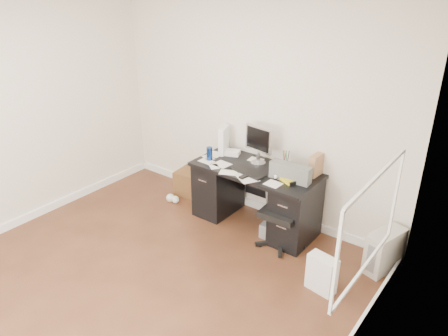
% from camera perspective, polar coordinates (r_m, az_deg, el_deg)
% --- Properties ---
extents(ground, '(4.00, 4.00, 0.00)m').
position_cam_1_polar(ground, '(4.58, -11.26, -14.71)').
color(ground, '#412215').
rests_on(ground, ground).
extents(room_shell, '(4.02, 4.02, 2.71)m').
position_cam_1_polar(room_shell, '(3.76, -12.68, 5.25)').
color(room_shell, silver).
rests_on(room_shell, ground).
extents(desk, '(1.50, 0.70, 0.75)m').
position_cam_1_polar(desk, '(5.23, 4.09, -3.55)').
color(desk, black).
rests_on(desk, ground).
extents(loose_papers, '(1.10, 0.60, 0.00)m').
position_cam_1_polar(loose_papers, '(5.13, 2.02, 0.32)').
color(loose_papers, silver).
rests_on(loose_papers, desk).
extents(lcd_monitor, '(0.40, 0.26, 0.47)m').
position_cam_1_polar(lcd_monitor, '(5.11, 4.55, 3.02)').
color(lcd_monitor, '#B5B4B9').
rests_on(lcd_monitor, desk).
extents(keyboard, '(0.47, 0.23, 0.03)m').
position_cam_1_polar(keyboard, '(4.95, 3.14, -0.51)').
color(keyboard, black).
rests_on(keyboard, desk).
extents(computer_mouse, '(0.06, 0.06, 0.06)m').
position_cam_1_polar(computer_mouse, '(4.82, 6.79, -1.13)').
color(computer_mouse, '#B5B4B9').
rests_on(computer_mouse, desk).
extents(travel_mug, '(0.08, 0.08, 0.16)m').
position_cam_1_polar(travel_mug, '(5.26, -1.91, 1.89)').
color(travel_mug, navy).
rests_on(travel_mug, desk).
extents(white_binder, '(0.23, 0.32, 0.33)m').
position_cam_1_polar(white_binder, '(5.44, 0.00, 3.69)').
color(white_binder, white).
rests_on(white_binder, desk).
extents(magazine_file, '(0.12, 0.22, 0.25)m').
position_cam_1_polar(magazine_file, '(4.96, 11.96, 0.40)').
color(magazine_file, '#966C48').
rests_on(magazine_file, desk).
extents(pen_cup, '(0.11, 0.11, 0.25)m').
position_cam_1_polar(pen_cup, '(4.99, 8.02, 0.91)').
color(pen_cup, '#572D19').
rests_on(pen_cup, desk).
extents(yellow_book, '(0.24, 0.27, 0.04)m').
position_cam_1_polar(yellow_book, '(4.81, 8.97, -1.49)').
color(yellow_book, gold).
rests_on(yellow_book, desk).
extents(paper_remote, '(0.35, 0.33, 0.02)m').
position_cam_1_polar(paper_remote, '(4.84, 3.00, -1.13)').
color(paper_remote, silver).
rests_on(paper_remote, desk).
extents(office_chair, '(0.56, 0.56, 0.94)m').
position_cam_1_polar(office_chair, '(4.85, 7.59, -5.20)').
color(office_chair, '#585B58').
rests_on(office_chair, ground).
extents(pc_tower, '(0.31, 0.49, 0.45)m').
position_cam_1_polar(pc_tower, '(4.85, 20.23, -10.09)').
color(pc_tower, beige).
rests_on(pc_tower, ground).
extents(shopping_bag, '(0.31, 0.24, 0.38)m').
position_cam_1_polar(shopping_bag, '(4.42, 12.65, -13.33)').
color(shopping_bag, white).
rests_on(shopping_bag, ground).
extents(wicker_basket, '(0.38, 0.38, 0.34)m').
position_cam_1_polar(wicker_basket, '(6.04, -4.44, -1.88)').
color(wicker_basket, '#512E18').
rests_on(wicker_basket, ground).
extents(desk_printer, '(0.30, 0.25, 0.17)m').
position_cam_1_polar(desk_printer, '(5.16, 6.70, -8.12)').
color(desk_printer, slate).
rests_on(desk_printer, ground).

